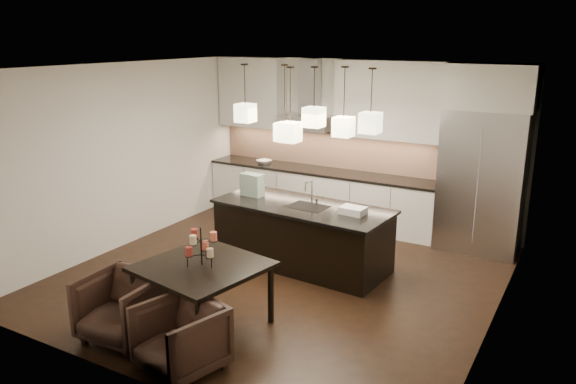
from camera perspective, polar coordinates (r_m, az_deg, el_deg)
The scene contains 37 objects.
floor at distance 7.77m, azimuth -0.74°, elevation -8.61°, with size 5.50×5.50×0.02m, color black.
ceiling at distance 7.09m, azimuth -0.82°, elevation 12.64°, with size 5.50×5.50×0.02m, color white.
wall_back at distance 9.73m, azimuth 7.50°, elevation 4.97°, with size 5.50×0.02×2.80m, color silver.
wall_front at distance 5.22m, azimuth -16.35°, elevation -5.00°, with size 5.50×0.02×2.80m, color silver.
wall_left at distance 8.99m, azimuth -16.17°, elevation 3.59°, with size 0.02×5.50×2.80m, color silver.
wall_right at distance 6.42m, azimuth 21.02°, elevation -1.57°, with size 0.02×5.50×2.80m, color silver.
refrigerator at distance 8.87m, azimuth 19.11°, elevation 1.03°, with size 1.20×0.72×2.15m, color #B7B7BA.
fridge_panel at distance 8.64m, azimuth 19.94°, elevation 10.04°, with size 1.26×0.72×0.65m, color silver.
lower_cabinets at distance 9.91m, azimuth 3.24°, elevation -0.44°, with size 4.21×0.62×0.88m, color silver.
countertop at distance 9.79m, azimuth 3.28°, elevation 2.15°, with size 4.21×0.66×0.04m, color black.
backsplash at distance 9.98m, azimuth 4.08°, elevation 4.37°, with size 4.21×0.02×0.63m, color tan.
upper_cab_left at distance 10.42m, azimuth -3.66°, elevation 10.08°, with size 1.25×0.35×1.25m, color silver.
upper_cab_right at distance 9.25m, azimuth 10.43°, elevation 9.15°, with size 1.86×0.35×1.25m, color silver.
hood_canopy at distance 9.81m, azimuth 1.90°, elevation 7.08°, with size 0.90×0.52×0.24m, color #B7B7BA.
hood_chimney at distance 9.83m, azimuth 2.24°, elevation 10.62°, with size 0.30×0.28×0.96m, color #B7B7BA.
fruit_bowl at distance 10.27m, azimuth -2.45°, elevation 3.10°, with size 0.26×0.26×0.06m, color silver.
island_body at distance 7.99m, azimuth 1.44°, elevation -4.53°, with size 2.43×0.97×0.86m, color black.
island_top at distance 7.84m, azimuth 1.46°, elevation -1.46°, with size 2.51×1.05×0.04m, color black.
faucet at distance 7.82m, azimuth 2.46°, elevation 0.02°, with size 0.10×0.23×0.37m, color silver, non-canonical shape.
tote_bag at distance 8.27m, azimuth -3.67°, elevation 0.74°, with size 0.33×0.17×0.33m, color #1E4E28.
food_container at distance 7.48m, azimuth 6.61°, elevation -1.87°, with size 0.33×0.23×0.10m, color silver.
dining_table at distance 6.47m, azimuth -8.59°, elevation -10.31°, with size 1.23×1.23×0.74m, color black, non-canonical shape.
candelabra at distance 6.24m, azimuth -8.81°, elevation -5.46°, with size 0.35×0.35×0.43m, color black, non-canonical shape.
candle_a at distance 6.16m, azimuth -7.93°, elevation -6.13°, with size 0.07×0.07×0.10m, color beige.
candle_b at distance 6.38m, azimuth -8.41°, elevation -5.38°, with size 0.07×0.07×0.10m, color #E36649.
candle_c at distance 6.23m, azimuth -10.03°, elevation -5.95°, with size 0.07×0.07×0.10m, color #9F3026.
candle_d at distance 6.18m, azimuth -7.57°, elevation -4.48°, with size 0.07×0.07×0.10m, color #E36649.
candle_e at distance 6.30m, azimuth -9.50°, elevation -4.15°, with size 0.07×0.07×0.10m, color #9F3026.
candle_f at distance 6.11m, azimuth -9.63°, elevation -4.81°, with size 0.07×0.07×0.10m, color beige.
armchair_left at distance 6.42m, azimuth -16.47°, elevation -11.10°, with size 0.78×0.80×0.73m, color black.
armchair_right at distance 5.73m, azimuth -10.88°, elevation -14.35°, with size 0.74×0.76×0.69m, color black.
pendant_a at distance 8.07m, azimuth -4.36°, elevation 8.01°, with size 0.24×0.24×0.26m, color beige.
pendant_b at distance 7.94m, azimuth -0.33°, elevation 6.12°, with size 0.24×0.24×0.26m, color beige.
pendant_c at distance 7.41m, azimuth 2.65°, elevation 7.60°, with size 0.24×0.24×0.26m, color beige.
pendant_d at distance 7.48m, azimuth 5.65°, elevation 6.61°, with size 0.24×0.24×0.26m, color beige.
pendant_e at distance 7.16m, azimuth 8.37°, elevation 6.97°, with size 0.24×0.24×0.26m, color beige.
pendant_f at distance 7.39m, azimuth 0.22°, elevation 6.10°, with size 0.24×0.24×0.26m, color beige.
Camera 1 is at (3.59, -6.11, 3.19)m, focal length 35.00 mm.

